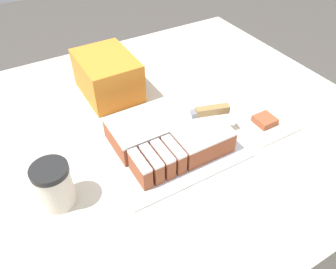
% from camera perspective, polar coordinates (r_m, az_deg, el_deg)
% --- Properties ---
extents(countertop, '(1.40, 1.10, 0.91)m').
position_cam_1_polar(countertop, '(1.31, -3.86, -14.26)').
color(countertop, beige).
rests_on(countertop, ground_plane).
extents(cake_board, '(0.36, 0.31, 0.01)m').
position_cam_1_polar(cake_board, '(0.91, 0.00, -1.66)').
color(cake_board, silver).
rests_on(cake_board, countertop).
extents(cake, '(0.28, 0.24, 0.07)m').
position_cam_1_polar(cake, '(0.89, 0.13, 0.25)').
color(cake, '#994C2D').
rests_on(cake, cake_board).
extents(knife, '(0.30, 0.11, 0.02)m').
position_cam_1_polar(knife, '(0.90, 5.40, 3.78)').
color(knife, silver).
rests_on(knife, cake).
extents(coffee_cup, '(0.08, 0.08, 0.11)m').
position_cam_1_polar(coffee_cup, '(0.79, -19.19, -8.33)').
color(coffee_cup, beige).
rests_on(coffee_cup, countertop).
extents(paper_napkin, '(0.15, 0.15, 0.01)m').
position_cam_1_polar(paper_napkin, '(1.02, 16.36, 1.82)').
color(paper_napkin, white).
rests_on(paper_napkin, countertop).
extents(brownie, '(0.06, 0.06, 0.02)m').
position_cam_1_polar(brownie, '(1.01, 16.51, 2.39)').
color(brownie, '#994C2D').
rests_on(brownie, paper_napkin).
extents(storage_box, '(0.16, 0.22, 0.13)m').
position_cam_1_polar(storage_box, '(1.09, -10.56, 10.01)').
color(storage_box, orange).
rests_on(storage_box, countertop).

